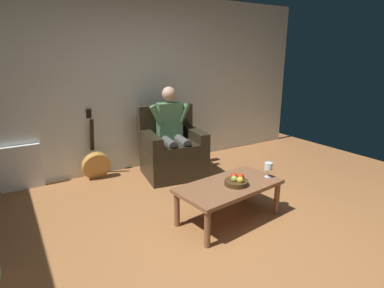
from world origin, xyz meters
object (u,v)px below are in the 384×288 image
object	(u,v)px
fruit_bowl	(237,181)
armchair	(172,152)
wine_glass_near	(268,167)
guitar	(96,163)
coffee_table	(229,189)
person_seated	(173,130)

from	to	relation	value
fruit_bowl	armchair	bearing A→B (deg)	-92.34
wine_glass_near	guitar	bearing A→B (deg)	-55.27
coffee_table	wine_glass_near	world-z (taller)	wine_glass_near
armchair	guitar	world-z (taller)	armchair
coffee_table	person_seated	bearing A→B (deg)	-94.39
wine_glass_near	person_seated	bearing A→B (deg)	-76.11
coffee_table	fruit_bowl	size ratio (longest dim) A/B	4.79
wine_glass_near	fruit_bowl	size ratio (longest dim) A/B	0.68
armchair	wine_glass_near	world-z (taller)	armchair
person_seated	wine_glass_near	xyz separation A→B (m)	(-0.37, 1.52, -0.16)
fruit_bowl	coffee_table	bearing A→B (deg)	-42.83
guitar	fruit_bowl	world-z (taller)	guitar
guitar	fruit_bowl	xyz separation A→B (m)	(-0.94, 1.96, 0.22)
guitar	fruit_bowl	distance (m)	2.19
wine_glass_near	fruit_bowl	xyz separation A→B (m)	(0.43, -0.01, -0.08)
armchair	fruit_bowl	size ratio (longest dim) A/B	4.05
wine_glass_near	fruit_bowl	distance (m)	0.44
coffee_table	fruit_bowl	distance (m)	0.12
person_seated	wine_glass_near	bearing A→B (deg)	112.43
guitar	person_seated	bearing A→B (deg)	155.12
guitar	wine_glass_near	xyz separation A→B (m)	(-1.37, 1.98, 0.30)
person_seated	fruit_bowl	bearing A→B (deg)	96.33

